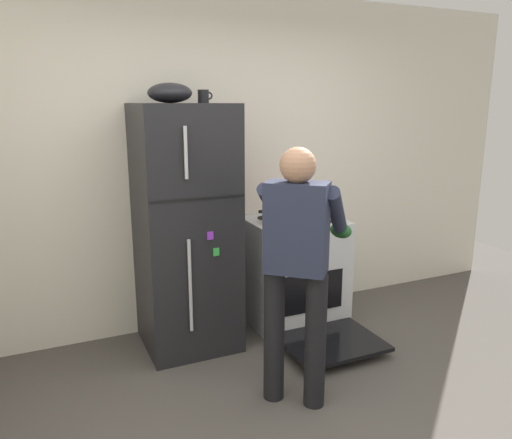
# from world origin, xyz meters

# --- Properties ---
(kitchen_wall_back) EXTENTS (6.00, 0.10, 2.70)m
(kitchen_wall_back) POSITION_xyz_m (0.00, 1.95, 1.35)
(kitchen_wall_back) COLOR silver
(kitchen_wall_back) RESTS_ON ground
(refrigerator) EXTENTS (0.68, 0.72, 1.84)m
(refrigerator) POSITION_xyz_m (-0.39, 1.57, 0.92)
(refrigerator) COLOR black
(refrigerator) RESTS_ON ground
(stove_range) EXTENTS (0.76, 1.21, 0.90)m
(stove_range) POSITION_xyz_m (0.54, 1.55, 0.44)
(stove_range) COLOR silver
(stove_range) RESTS_ON ground
(person_cook) EXTENTS (0.71, 0.75, 1.60)m
(person_cook) POSITION_xyz_m (0.01, 0.57, 0.96)
(person_cook) COLOR black
(person_cook) RESTS_ON ground
(red_pot) EXTENTS (0.38, 0.28, 0.12)m
(red_pot) POSITION_xyz_m (0.38, 1.52, 0.97)
(red_pot) COLOR red
(red_pot) RESTS_ON stove_range
(coffee_mug) EXTENTS (0.11, 0.08, 0.10)m
(coffee_mug) POSITION_xyz_m (-0.21, 1.62, 1.88)
(coffee_mug) COLOR black
(coffee_mug) RESTS_ON refrigerator
(pepper_mill) EXTENTS (0.05, 0.05, 0.18)m
(pepper_mill) POSITION_xyz_m (0.84, 1.77, 0.99)
(pepper_mill) COLOR brown
(pepper_mill) RESTS_ON stove_range
(mixing_bowl) EXTENTS (0.31, 0.31, 0.14)m
(mixing_bowl) POSITION_xyz_m (-0.47, 1.57, 1.91)
(mixing_bowl) COLOR black
(mixing_bowl) RESTS_ON refrigerator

